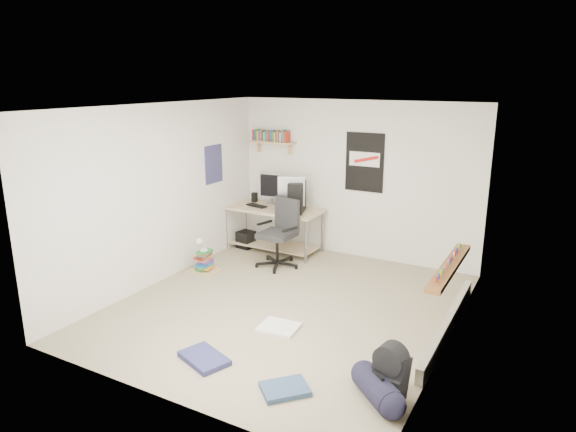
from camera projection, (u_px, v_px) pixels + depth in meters
The scene contains 26 objects.
floor at pixel (287, 306), 6.56m from camera, with size 4.00×4.50×0.01m, color gray.
ceiling at pixel (286, 106), 5.91m from camera, with size 4.00×4.50×0.01m, color white.
back_wall at pixel (355, 180), 8.14m from camera, with size 4.00×0.01×2.50m, color silver.
left_wall at pixel (161, 194), 7.17m from camera, with size 0.01×4.50×2.50m, color silver.
right_wall at pixel (456, 235), 5.30m from camera, with size 0.01×4.50×2.50m, color silver.
desk at pixel (274, 229), 8.59m from camera, with size 1.64×0.72×0.75m, color tan.
monitor_left at pixel (271, 192), 8.66m from camera, with size 0.39×0.10×0.42m, color #A4A3A9.
monitor_right at pixel (291, 198), 8.10m from camera, with size 0.43×0.11×0.47m, color #B8B9BE.
pc_tower at pixel (297, 197), 8.17m from camera, with size 0.22×0.46×0.49m, color black.
keyboard at pixel (257, 206), 8.57m from camera, with size 0.38×0.13×0.02m, color black.
speaker_left at pixel (255, 197), 8.85m from camera, with size 0.08×0.08×0.16m, color black.
speaker_right at pixel (286, 202), 8.46m from camera, with size 0.09×0.09×0.19m, color black.
office_chair at pixel (277, 236), 7.83m from camera, with size 0.69×0.69×1.06m, color #242426.
wall_shelf at pixel (273, 142), 8.58m from camera, with size 0.80×0.22×0.24m, color tan.
poster_back_wall at pixel (364, 162), 7.97m from camera, with size 0.62×0.03×0.92m, color black.
poster_left_wall at pixel (214, 164), 8.11m from camera, with size 0.02×0.42×0.60m, color navy.
window at pixel (458, 210), 5.53m from camera, with size 0.10×1.50×1.26m, color brown.
baseboard_heater at pixel (448, 324), 5.88m from camera, with size 0.08×2.50×0.18m, color #B7B2A8.
backpack at pixel (390, 375), 4.68m from camera, with size 0.30×0.24×0.41m, color black.
duffel_bag at pixel (377, 388), 4.60m from camera, with size 0.26×0.26×0.51m, color black.
tshirt at pixel (279, 327), 5.96m from camera, with size 0.44×0.37×0.04m, color silver.
jeans_a at pixel (204, 358), 5.28m from camera, with size 0.53×0.34×0.06m, color navy.
jeans_b at pixel (285, 389), 4.77m from camera, with size 0.43×0.32×0.05m, color navy.
book_stack at pixel (204, 261), 7.72m from camera, with size 0.42×0.34×0.29m, color brown.
desk_lamp at pixel (204, 248), 7.63m from camera, with size 0.12×0.19×0.19m, color white.
subwoofer at pixel (246, 239), 8.79m from camera, with size 0.26×0.26×0.29m, color black.
Camera 1 is at (2.93, -5.27, 2.83)m, focal length 32.00 mm.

